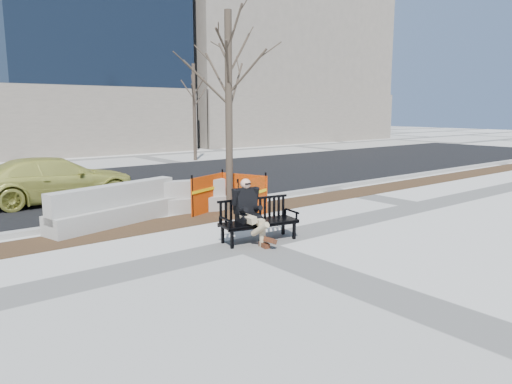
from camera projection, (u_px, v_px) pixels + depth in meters
ground at (247, 244)px, 9.60m from camera, size 120.00×120.00×0.00m
mulch_strip at (182, 221)px, 11.60m from camera, size 40.00×1.20×0.02m
asphalt_street at (92, 188)px, 16.38m from camera, size 60.00×10.40×0.01m
curb at (164, 212)px, 12.32m from camera, size 60.00×0.25×0.12m
bench at (259, 241)px, 9.85m from camera, size 1.74×0.87×0.89m
seated_man at (248, 242)px, 9.78m from camera, size 0.72×1.03×1.33m
tree_fence at (230, 215)px, 12.23m from camera, size 2.80×2.80×5.40m
sedan at (58, 202)px, 13.96m from camera, size 4.68×2.17×1.32m
jersey_barrier_left at (116, 224)px, 11.29m from camera, size 3.42×1.51×0.96m
jersey_barrier_right at (170, 213)px, 12.47m from camera, size 3.02×1.42×0.85m
far_tree_right at (195, 160)px, 25.48m from camera, size 2.53×2.53×5.41m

